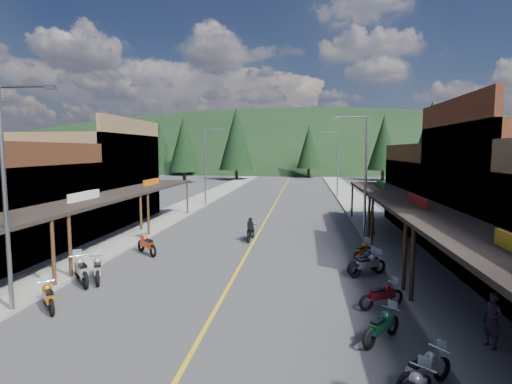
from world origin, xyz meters
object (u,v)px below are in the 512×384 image
(pine_3, at_px, (309,147))
(bike_east_8, at_px, (364,261))
(pine_4, at_px, (384,142))
(bike_east_7, at_px, (368,263))
(pine_0, at_px, (100,147))
(pine_10, at_px, (184,144))
(streetlight_0, at_px, (8,189))
(streetlight_1, at_px, (207,163))
(pine_7, at_px, (160,144))
(bike_west_5, at_px, (48,295))
(shop_west_3, at_px, (90,179))
(pine_11, at_px, (431,140))
(shop_west_2, at_px, (0,209))
(pine_8, at_px, (139,149))
(rider_on_bike, at_px, (251,231))
(streetlight_3, at_px, (337,161))
(pedestrian_east_b, at_px, (370,223))
(bike_west_8, at_px, (147,243))
(shop_east_3, at_px, (453,196))
(pine_1, at_px, (184,144))
(pedestrian_east_a, at_px, (493,320))
(bike_east_4, at_px, (425,368))
(bike_west_6, at_px, (81,269))
(pine_9, at_px, (444,146))
(bike_west_7, at_px, (98,268))
(bike_east_9, at_px, (362,250))
(streetlight_2, at_px, (363,171))
(pine_2, at_px, (236,139))
(bike_east_6, at_px, (382,294))
(pine_5, at_px, (450,140))
(bike_east_5, at_px, (382,325))

(pine_3, height_order, bike_east_8, pine_3)
(pine_4, relative_size, bike_east_7, 6.11)
(pine_0, bearing_deg, pine_3, 5.19)
(pine_3, relative_size, pine_10, 0.95)
(streetlight_0, distance_m, streetlight_1, 28.00)
(pine_3, bearing_deg, pine_7, 164.48)
(streetlight_0, relative_size, bike_west_5, 4.13)
(shop_west_3, distance_m, pine_11, 43.22)
(shop_west_2, relative_size, pine_10, 0.94)
(pine_8, height_order, bike_west_5, pine_8)
(pine_0, xyz_separation_m, rider_on_bike, (39.78, -55.55, -5.86))
(streetlight_3, distance_m, pine_11, 15.55)
(pedestrian_east_b, bearing_deg, bike_west_8, 20.17)
(shop_east_3, distance_m, pine_1, 69.95)
(pedestrian_east_a, bearing_deg, pine_3, 159.90)
(pine_4, distance_m, bike_east_4, 70.24)
(bike_west_5, bearing_deg, bike_west_6, 55.14)
(shop_west_3, bearing_deg, pine_0, 117.34)
(shop_east_3, bearing_deg, pedestrian_east_a, -106.04)
(pine_9, xyz_separation_m, pine_10, (-42.00, 5.00, 0.40))
(pine_3, relative_size, bike_east_7, 5.38)
(pine_3, bearing_deg, shop_east_3, -79.89)
(pine_0, distance_m, bike_west_7, 73.01)
(streetlight_1, height_order, pedestrian_east_b, streetlight_1)
(bike_east_9, bearing_deg, streetlight_2, 113.88)
(shop_west_2, relative_size, streetlight_2, 1.36)
(streetlight_3, xyz_separation_m, pedestrian_east_a, (1.58, -36.85, -3.50))
(streetlight_2, distance_m, pine_2, 52.91)
(pine_11, bearing_deg, bike_west_5, -120.87)
(bike_east_6, distance_m, bike_east_8, 4.29)
(pine_0, relative_size, pine_5, 0.79)
(shop_east_3, bearing_deg, bike_west_6, -145.18)
(bike_west_6, height_order, bike_east_9, bike_west_6)
(bike_east_5, distance_m, bike_east_8, 6.99)
(pine_10, relative_size, bike_west_8, 5.31)
(pine_0, bearing_deg, pine_10, -28.61)
(bike_east_5, xyz_separation_m, rider_on_bike, (-5.75, 13.03, 0.07))
(pine_2, bearing_deg, pedestrian_east_b, -70.50)
(rider_on_bike, bearing_deg, pedestrian_east_a, -53.68)
(streetlight_2, distance_m, bike_east_7, 8.99)
(shop_west_2, bearing_deg, pine_9, 48.91)
(bike_west_8, bearing_deg, shop_east_3, -21.45)
(bike_east_4, bearing_deg, pine_3, 144.89)
(streetlight_1, relative_size, pine_8, 0.80)
(pine_4, relative_size, pine_11, 1.01)
(shop_west_3, relative_size, pine_4, 0.87)
(streetlight_1, xyz_separation_m, pine_9, (30.95, 23.00, 1.92))
(streetlight_3, distance_m, pine_3, 36.18)
(pine_7, height_order, bike_east_8, pine_7)
(bike_west_6, xyz_separation_m, bike_east_4, (12.51, -6.18, -0.14))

